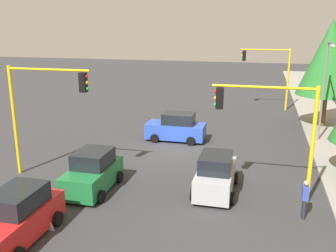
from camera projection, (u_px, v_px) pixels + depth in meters
name	position (u px, v px, depth m)	size (l,w,h in m)	color
ground_plane	(176.00, 149.00, 24.63)	(120.00, 120.00, 0.00)	#353538
sidewalk_kerb	(335.00, 138.00, 26.81)	(80.00, 4.00, 0.15)	gray
lane_arrow_near	(35.00, 236.00, 14.57)	(2.40, 1.10, 1.10)	silver
traffic_signal_far_left	(269.00, 67.00, 35.31)	(0.36, 4.59, 5.78)	yellow
traffic_signal_near_right	(42.00, 100.00, 19.28)	(0.36, 4.59, 5.90)	yellow
traffic_signal_near_left	(271.00, 119.00, 16.67)	(0.36, 4.59, 5.43)	yellow
street_lamp_curbside	(325.00, 81.00, 24.70)	(2.15, 0.28, 7.00)	slate
tree_roadside_mid	(330.00, 58.00, 28.31)	(4.57, 4.57, 8.36)	brown
car_silver	(216.00, 175.00, 18.18)	(3.85, 1.99, 1.98)	#B2B5BA
car_green	(93.00, 173.00, 18.45)	(3.79, 2.11, 1.98)	#1E7238
car_blue	(176.00, 128.00, 26.38)	(2.06, 4.11, 1.98)	blue
car_red	(17.00, 217.00, 14.16)	(4.18, 2.07, 1.98)	red
pedestrian_crossing	(305.00, 198.00, 15.71)	(0.40, 0.24, 1.70)	#262638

